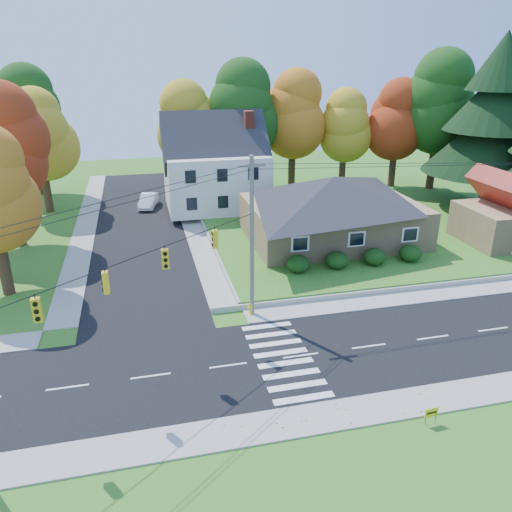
{
  "coord_description": "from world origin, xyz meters",
  "views": [
    {
      "loc": [
        -7.75,
        -21.86,
        15.07
      ],
      "look_at": [
        -0.58,
        8.0,
        2.78
      ],
      "focal_mm": 35.0,
      "sensor_mm": 36.0,
      "label": 1
    }
  ],
  "objects": [
    {
      "name": "road_cross",
      "position": [
        -8.0,
        26.0,
        0.01
      ],
      "size": [
        8.0,
        44.0,
        0.02
      ],
      "primitive_type": "cube",
      "color": "black",
      "rests_on": "ground"
    },
    {
      "name": "conifer_east_a",
      "position": [
        27.0,
        22.0,
        9.39
      ],
      "size": [
        12.8,
        12.8,
        16.96
      ],
      "color": "#3F2A19",
      "rests_on": "lawn"
    },
    {
      "name": "tree_lot_1",
      "position": [
        4.0,
        33.0,
        9.61
      ],
      "size": [
        7.84,
        7.84,
        14.6
      ],
      "color": "#3F2A19",
      "rests_on": "lawn"
    },
    {
      "name": "white_car",
      "position": [
        -6.89,
        31.16,
        0.74
      ],
      "size": [
        2.41,
        4.59,
        1.44
      ],
      "primitive_type": "imported",
      "rotation": [
        0.0,
        0.0,
        -0.21
      ],
      "color": "white",
      "rests_on": "road_cross"
    },
    {
      "name": "traffic_infrastructure",
      "position": [
        -0.15,
        1.35,
        5.15
      ],
      "size": [
        38.1,
        10.66,
        10.0
      ],
      "color": "#666059",
      "rests_on": "ground"
    },
    {
      "name": "tree_lot_4",
      "position": [
        22.0,
        32.0,
        8.31
      ],
      "size": [
        6.72,
        6.72,
        12.51
      ],
      "color": "#3F2A19",
      "rests_on": "lawn"
    },
    {
      "name": "road_main",
      "position": [
        0.0,
        0.0,
        0.01
      ],
      "size": [
        90.0,
        8.0,
        0.02
      ],
      "primitive_type": "cube",
      "color": "black",
      "rests_on": "ground"
    },
    {
      "name": "tree_west_2",
      "position": [
        -17.0,
        32.0,
        7.81
      ],
      "size": [
        6.72,
        6.72,
        12.51
      ],
      "color": "#3F2A19",
      "rests_on": "ground"
    },
    {
      "name": "sidewalk_north",
      "position": [
        0.0,
        5.0,
        0.04
      ],
      "size": [
        90.0,
        2.0,
        0.08
      ],
      "primitive_type": "cube",
      "color": "#9C9A90",
      "rests_on": "ground"
    },
    {
      "name": "tree_lot_2",
      "position": [
        10.0,
        34.0,
        8.96
      ],
      "size": [
        7.28,
        7.28,
        13.56
      ],
      "color": "#3F2A19",
      "rests_on": "lawn"
    },
    {
      "name": "lawn",
      "position": [
        13.0,
        21.0,
        0.25
      ],
      "size": [
        30.0,
        30.0,
        0.5
      ],
      "primitive_type": "cube",
      "color": "#3D7923",
      "rests_on": "ground"
    },
    {
      "name": "garage",
      "position": [
        22.0,
        11.99,
        2.84
      ],
      "size": [
        7.3,
        6.3,
        4.6
      ],
      "color": "tan",
      "rests_on": "lawn"
    },
    {
      "name": "tree_west_3",
      "position": [
        -19.0,
        40.0,
        9.11
      ],
      "size": [
        7.84,
        7.84,
        14.6
      ],
      "color": "#3F2A19",
      "rests_on": "ground"
    },
    {
      "name": "hedge_row",
      "position": [
        7.5,
        9.8,
        1.14
      ],
      "size": [
        10.7,
        1.7,
        1.27
      ],
      "color": "#163A10",
      "rests_on": "lawn"
    },
    {
      "name": "ground",
      "position": [
        0.0,
        0.0,
        0.0
      ],
      "size": [
        120.0,
        120.0,
        0.0
      ],
      "primitive_type": "plane",
      "color": "#3D7923"
    },
    {
      "name": "tree_lot_5",
      "position": [
        26.0,
        30.0,
        10.27
      ],
      "size": [
        8.4,
        8.4,
        15.64
      ],
      "color": "#3F2A19",
      "rests_on": "lawn"
    },
    {
      "name": "colonial_house",
      "position": [
        0.04,
        28.0,
        4.58
      ],
      "size": [
        10.4,
        8.4,
        9.6
      ],
      "color": "silver",
      "rests_on": "lawn"
    },
    {
      "name": "fire_hydrant",
      "position": [
        -1.56,
        5.2,
        0.41
      ],
      "size": [
        0.48,
        0.38,
        0.86
      ],
      "color": "yellow",
      "rests_on": "ground"
    },
    {
      "name": "yard_sign",
      "position": [
        3.86,
        -6.46,
        0.59
      ],
      "size": [
        0.66,
        0.08,
        0.82
      ],
      "color": "black",
      "rests_on": "ground"
    },
    {
      "name": "sidewalk_south",
      "position": [
        0.0,
        -5.0,
        0.04
      ],
      "size": [
        90.0,
        2.0,
        0.08
      ],
      "primitive_type": "cube",
      "color": "#9C9A90",
      "rests_on": "ground"
    },
    {
      "name": "tree_lot_0",
      "position": [
        -2.0,
        34.0,
        8.31
      ],
      "size": [
        6.72,
        6.72,
        12.51
      ],
      "color": "#3F2A19",
      "rests_on": "lawn"
    },
    {
      "name": "ranch_house",
      "position": [
        8.0,
        16.0,
        3.27
      ],
      "size": [
        14.6,
        10.6,
        5.4
      ],
      "color": "tan",
      "rests_on": "lawn"
    },
    {
      "name": "tree_lot_3",
      "position": [
        16.0,
        33.0,
        7.65
      ],
      "size": [
        6.16,
        6.16,
        11.47
      ],
      "color": "#3F2A19",
      "rests_on": "lawn"
    },
    {
      "name": "tree_west_1",
      "position": [
        -18.0,
        22.0,
        8.46
      ],
      "size": [
        7.28,
        7.28,
        13.56
      ],
      "color": "#3F2A19",
      "rests_on": "ground"
    }
  ]
}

